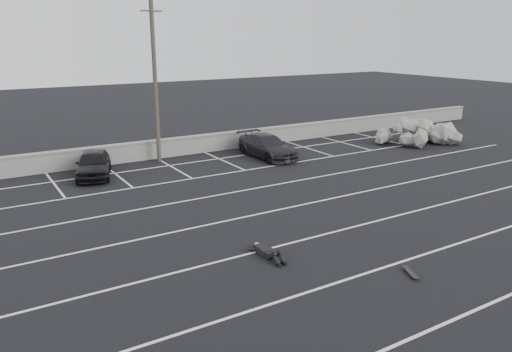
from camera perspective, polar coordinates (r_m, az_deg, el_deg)
ground at (r=18.58m, az=10.21°, el=-5.98°), size 120.00×120.00×0.00m
seawall at (r=29.86m, az=-7.78°, el=3.54°), size 50.00×0.45×1.06m
stall_lines at (r=21.80m, az=2.38°, el=-2.42°), size 36.00×20.05×0.01m
car_left at (r=26.09m, az=-18.08°, el=1.37°), size 2.68×4.20×1.33m
car_right at (r=28.79m, az=1.30°, el=3.43°), size 1.90×4.51×1.30m
utility_pole at (r=27.77m, az=-11.44°, el=10.40°), size 1.15×0.23×8.59m
trash_bin at (r=31.62m, az=0.19°, el=4.17°), size 0.70×0.70×0.86m
riprap_pile at (r=34.36m, az=18.98°, el=4.32°), size 5.32×3.93×1.21m
person at (r=16.26m, az=0.92°, el=-8.15°), size 0.91×2.17×0.43m
skateboard at (r=15.64m, az=17.29°, el=-10.54°), size 0.43×0.70×0.08m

